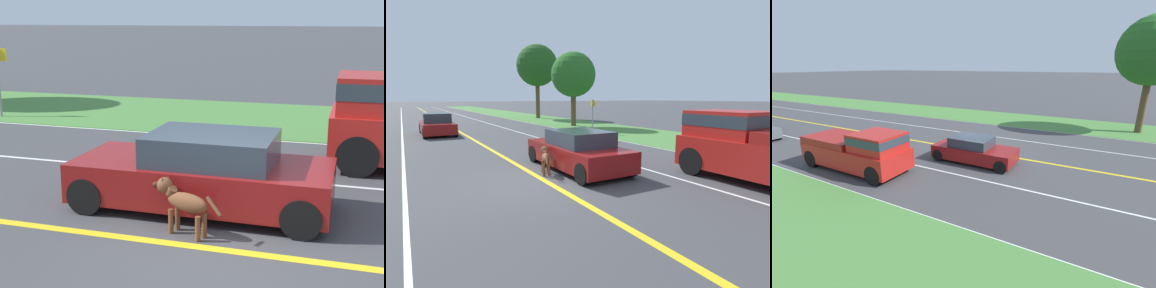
{
  "view_description": "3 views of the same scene",
  "coord_description": "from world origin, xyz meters",
  "views": [
    {
      "loc": [
        -6.7,
        -1.69,
        3.15
      ],
      "look_at": [
        1.78,
        0.94,
        1.05
      ],
      "focal_mm": 50.0,
      "sensor_mm": 36.0,
      "label": 1
    },
    {
      "loc": [
        -3.4,
        -7.81,
        2.36
      ],
      "look_at": [
        1.69,
        0.86,
        0.81
      ],
      "focal_mm": 28.0,
      "sensor_mm": 36.0,
      "label": 2
    },
    {
      "loc": [
        12.95,
        6.3,
        4.85
      ],
      "look_at": [
        1.59,
        0.08,
        0.87
      ],
      "focal_mm": 24.0,
      "sensor_mm": 36.0,
      "label": 3
    }
  ],
  "objects": [
    {
      "name": "grass_verge_left",
      "position": [
        -10.0,
        0.0,
        0.01
      ],
      "size": [
        6.0,
        160.0,
        0.03
      ],
      "primitive_type": "cube",
      "color": "#4C843D",
      "rests_on": "ground"
    },
    {
      "name": "lane_edge_line_right",
      "position": [
        7.0,
        0.0,
        0.0
      ],
      "size": [
        0.14,
        160.0,
        0.01
      ],
      "primitive_type": "cube",
      "color": "white",
      "rests_on": "ground"
    },
    {
      "name": "ground_plane",
      "position": [
        0.0,
        0.0,
        0.0
      ],
      "size": [
        400.0,
        400.0,
        0.0
      ],
      "primitive_type": "plane",
      "color": "#424244"
    },
    {
      "name": "centre_divider_line",
      "position": [
        0.0,
        0.0,
        0.0
      ],
      "size": [
        0.18,
        160.0,
        0.01
      ],
      "primitive_type": "cube",
      "color": "yellow",
      "rests_on": "ground"
    },
    {
      "name": "lane_dash_oncoming",
      "position": [
        -3.5,
        0.0,
        0.0
      ],
      "size": [
        0.1,
        160.0,
        0.01
      ],
      "primitive_type": "cube",
      "color": "white",
      "rests_on": "ground"
    },
    {
      "name": "grass_verge_right",
      "position": [
        10.0,
        0.0,
        0.01
      ],
      "size": [
        6.0,
        160.0,
        0.03
      ],
      "primitive_type": "cube",
      "color": "#4C843D",
      "rests_on": "ground"
    },
    {
      "name": "lane_dash_same_dir",
      "position": [
        3.5,
        0.0,
        0.0
      ],
      "size": [
        0.1,
        160.0,
        0.01
      ],
      "primitive_type": "cube",
      "color": "white",
      "rests_on": "ground"
    },
    {
      "name": "ego_car",
      "position": [
        1.55,
        0.66,
        0.61
      ],
      "size": [
        1.86,
        4.28,
        1.31
      ],
      "color": "maroon",
      "rests_on": "ground"
    },
    {
      "name": "roadside_tree_left_near",
      "position": [
        -9.73,
        8.78,
        5.79
      ],
      "size": [
        4.73,
        4.73,
        8.19
      ],
      "color": "brown",
      "rests_on": "ground"
    },
    {
      "name": "pickup_truck",
      "position": [
        5.17,
        -3.67,
        1.01
      ],
      "size": [
        2.11,
        5.47,
        1.98
      ],
      "color": "red",
      "rests_on": "ground"
    },
    {
      "name": "dog",
      "position": [
        0.39,
        0.67,
        0.52
      ],
      "size": [
        0.53,
        1.21,
        0.84
      ],
      "rotation": [
        0.0,
        0.0,
        -0.35
      ],
      "color": "brown",
      "rests_on": "ground"
    },
    {
      "name": "lane_edge_line_left",
      "position": [
        -7.0,
        0.0,
        0.0
      ],
      "size": [
        0.14,
        160.0,
        0.01
      ],
      "primitive_type": "cube",
      "color": "white",
      "rests_on": "ground"
    }
  ]
}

